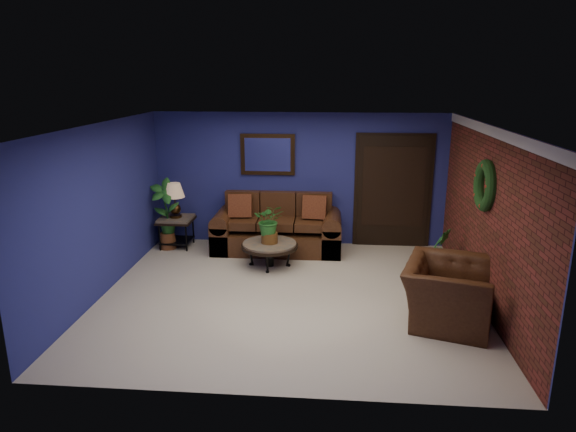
# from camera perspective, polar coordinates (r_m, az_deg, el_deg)

# --- Properties ---
(floor) EXTENTS (5.50, 5.50, 0.00)m
(floor) POSITION_cam_1_polar(r_m,az_deg,el_deg) (7.72, 0.09, -8.76)
(floor) COLOR beige
(floor) RESTS_ON ground
(wall_back) EXTENTS (5.50, 0.04, 2.50)m
(wall_back) POSITION_cam_1_polar(r_m,az_deg,el_deg) (9.72, 1.30, 4.09)
(wall_back) COLOR navy
(wall_back) RESTS_ON ground
(wall_left) EXTENTS (0.04, 5.00, 2.50)m
(wall_left) POSITION_cam_1_polar(r_m,az_deg,el_deg) (8.00, -19.96, 0.65)
(wall_left) COLOR navy
(wall_left) RESTS_ON ground
(wall_right_brick) EXTENTS (0.04, 5.00, 2.50)m
(wall_right_brick) POSITION_cam_1_polar(r_m,az_deg,el_deg) (7.59, 21.26, -0.24)
(wall_right_brick) COLOR maroon
(wall_right_brick) RESTS_ON ground
(ceiling) EXTENTS (5.50, 5.00, 0.02)m
(ceiling) POSITION_cam_1_polar(r_m,az_deg,el_deg) (7.07, 0.10, 10.05)
(ceiling) COLOR silver
(ceiling) RESTS_ON wall_back
(crown_molding) EXTENTS (0.03, 5.00, 0.14)m
(crown_molding) POSITION_cam_1_polar(r_m,az_deg,el_deg) (7.37, 21.93, 8.63)
(crown_molding) COLOR white
(crown_molding) RESTS_ON wall_right_brick
(wall_mirror) EXTENTS (1.02, 0.06, 0.77)m
(wall_mirror) POSITION_cam_1_polar(r_m,az_deg,el_deg) (9.66, -2.28, 6.84)
(wall_mirror) COLOR #3C2610
(wall_mirror) RESTS_ON wall_back
(closet_door) EXTENTS (1.44, 0.06, 2.18)m
(closet_door) POSITION_cam_1_polar(r_m,az_deg,el_deg) (9.79, 11.58, 2.66)
(closet_door) COLOR black
(closet_door) RESTS_ON wall_back
(wreath) EXTENTS (0.16, 0.72, 0.72)m
(wreath) POSITION_cam_1_polar(r_m,az_deg,el_deg) (7.52, 21.05, 3.17)
(wreath) COLOR black
(wreath) RESTS_ON wall_right_brick
(sofa) EXTENTS (2.35, 1.01, 1.06)m
(sofa) POSITION_cam_1_polar(r_m,az_deg,el_deg) (9.58, -1.15, -1.67)
(sofa) COLOR #432513
(sofa) RESTS_ON ground
(coffee_table) EXTENTS (0.96, 0.96, 0.41)m
(coffee_table) POSITION_cam_1_polar(r_m,az_deg,el_deg) (8.72, -2.06, -3.34)
(coffee_table) COLOR #4D4943
(coffee_table) RESTS_ON ground
(end_table) EXTENTS (0.63, 0.63, 0.58)m
(end_table) POSITION_cam_1_polar(r_m,az_deg,el_deg) (9.89, -12.31, -0.89)
(end_table) COLOR #4D4943
(end_table) RESTS_ON ground
(table_lamp) EXTENTS (0.38, 0.38, 0.63)m
(table_lamp) POSITION_cam_1_polar(r_m,az_deg,el_deg) (9.76, -12.49, 2.17)
(table_lamp) COLOR #3C2610
(table_lamp) RESTS_ON end_table
(side_chair) EXTENTS (0.44, 0.44, 0.91)m
(side_chair) POSITION_cam_1_polar(r_m,az_deg,el_deg) (9.51, 3.85, -0.78)
(side_chair) COLOR brown
(side_chair) RESTS_ON ground
(armchair) EXTENTS (1.41, 1.51, 0.81)m
(armchair) POSITION_cam_1_polar(r_m,az_deg,el_deg) (7.12, 17.34, -8.13)
(armchair) COLOR #432513
(armchair) RESTS_ON ground
(coffee_plant) EXTENTS (0.53, 0.47, 0.68)m
(coffee_plant) POSITION_cam_1_polar(r_m,az_deg,el_deg) (8.59, -2.09, -0.65)
(coffee_plant) COLOR brown
(coffee_plant) RESTS_ON coffee_table
(floor_plant) EXTENTS (0.44, 0.40, 0.81)m
(floor_plant) POSITION_cam_1_polar(r_m,az_deg,el_deg) (8.62, 16.43, -3.76)
(floor_plant) COLOR brown
(floor_plant) RESTS_ON ground
(tall_plant) EXTENTS (0.59, 0.42, 1.32)m
(tall_plant) POSITION_cam_1_polar(r_m,az_deg,el_deg) (9.78, -13.41, 0.44)
(tall_plant) COLOR brown
(tall_plant) RESTS_ON ground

